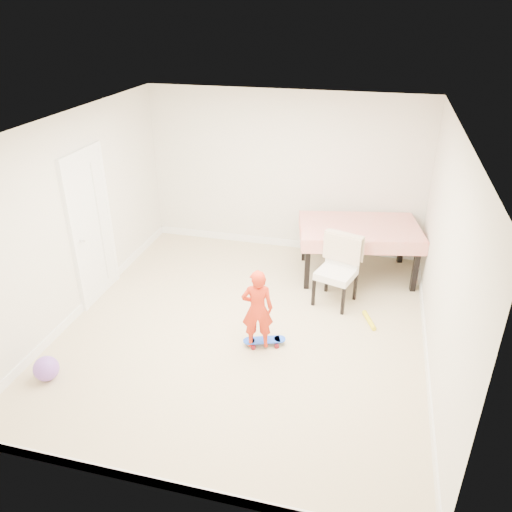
% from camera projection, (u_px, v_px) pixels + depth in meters
% --- Properties ---
extents(ground, '(5.00, 5.00, 0.00)m').
position_uv_depth(ground, '(245.00, 327.00, 6.46)').
color(ground, '#C7B38A').
rests_on(ground, ground).
extents(ceiling, '(4.50, 5.00, 0.04)m').
position_uv_depth(ceiling, '(242.00, 127.00, 5.29)').
color(ceiling, white).
rests_on(ceiling, wall_back).
extents(wall_back, '(4.50, 0.04, 2.60)m').
position_uv_depth(wall_back, '(284.00, 173.00, 8.01)').
color(wall_back, silver).
rests_on(wall_back, ground).
extents(wall_front, '(4.50, 0.04, 2.60)m').
position_uv_depth(wall_front, '(156.00, 371.00, 3.73)').
color(wall_front, silver).
rests_on(wall_front, ground).
extents(wall_left, '(0.04, 5.00, 2.60)m').
position_uv_depth(wall_left, '(75.00, 218.00, 6.35)').
color(wall_left, silver).
rests_on(wall_left, ground).
extents(wall_right, '(0.04, 5.00, 2.60)m').
position_uv_depth(wall_right, '(442.00, 257.00, 5.39)').
color(wall_right, silver).
rests_on(wall_right, ground).
extents(door, '(0.11, 0.94, 2.11)m').
position_uv_depth(door, '(91.00, 229.00, 6.74)').
color(door, white).
rests_on(door, ground).
extents(baseboard_back, '(4.50, 0.02, 0.12)m').
position_uv_depth(baseboard_back, '(283.00, 242.00, 8.58)').
color(baseboard_back, white).
rests_on(baseboard_back, ground).
extents(baseboard_front, '(4.50, 0.02, 0.12)m').
position_uv_depth(baseboard_front, '(169.00, 485.00, 4.29)').
color(baseboard_front, white).
rests_on(baseboard_front, ground).
extents(baseboard_left, '(0.02, 5.00, 0.12)m').
position_uv_depth(baseboard_left, '(89.00, 301.00, 6.92)').
color(baseboard_left, white).
rests_on(baseboard_left, ground).
extents(baseboard_right, '(0.02, 5.00, 0.12)m').
position_uv_depth(baseboard_right, '(426.00, 350.00, 5.95)').
color(baseboard_right, white).
rests_on(baseboard_right, ground).
extents(dining_table, '(1.92, 1.41, 0.82)m').
position_uv_depth(dining_table, '(357.00, 250.00, 7.53)').
color(dining_table, red).
rests_on(dining_table, ground).
extents(dining_chair, '(0.69, 0.75, 0.98)m').
position_uv_depth(dining_chair, '(336.00, 272.00, 6.78)').
color(dining_chair, silver).
rests_on(dining_chair, ground).
extents(skateboard, '(0.56, 0.36, 0.08)m').
position_uv_depth(skateboard, '(264.00, 342.00, 6.12)').
color(skateboard, blue).
rests_on(skateboard, ground).
extents(child, '(0.42, 0.33, 1.03)m').
position_uv_depth(child, '(257.00, 312.00, 5.85)').
color(child, red).
rests_on(child, ground).
extents(balloon, '(0.28, 0.28, 0.28)m').
position_uv_depth(balloon, '(46.00, 369.00, 5.52)').
color(balloon, '#8753C7').
rests_on(balloon, ground).
extents(foam_toy, '(0.20, 0.39, 0.06)m').
position_uv_depth(foam_toy, '(369.00, 320.00, 6.55)').
color(foam_toy, yellow).
rests_on(foam_toy, ground).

